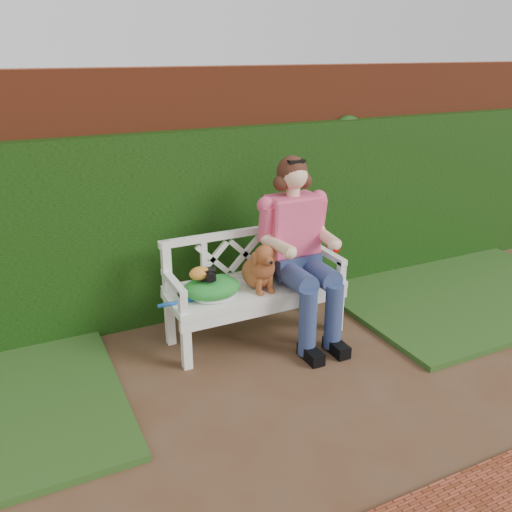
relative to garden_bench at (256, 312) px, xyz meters
name	(u,v)px	position (x,y,z in m)	size (l,w,h in m)	color
ground	(300,404)	(-0.14, -1.00, -0.24)	(60.00, 60.00, 0.00)	#4C2D19
brick_wall	(201,192)	(-0.14, 0.90, 0.86)	(10.00, 0.30, 2.20)	maroon
ivy_hedge	(210,224)	(-0.14, 0.68, 0.61)	(10.00, 0.18, 1.70)	#1F500E
grass_right	(459,291)	(2.26, -0.10, -0.21)	(2.60, 2.00, 0.05)	black
garden_bench	(256,312)	(0.00, 0.00, 0.00)	(1.58, 0.60, 0.48)	white
seated_woman	(295,246)	(0.35, -0.02, 0.55)	(0.67, 0.89, 1.58)	#E93148
dog	(259,265)	(0.01, -0.05, 0.45)	(0.28, 0.37, 0.41)	brown
tennis_racket	(211,296)	(-0.42, -0.05, 0.26)	(0.68, 0.29, 0.03)	silver
green_bag	(211,287)	(-0.41, -0.02, 0.32)	(0.47, 0.36, 0.16)	#218A2B
camera_item	(208,274)	(-0.44, -0.03, 0.44)	(0.13, 0.10, 0.08)	black
baseball_glove	(200,273)	(-0.50, -0.02, 0.45)	(0.17, 0.13, 0.11)	orange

